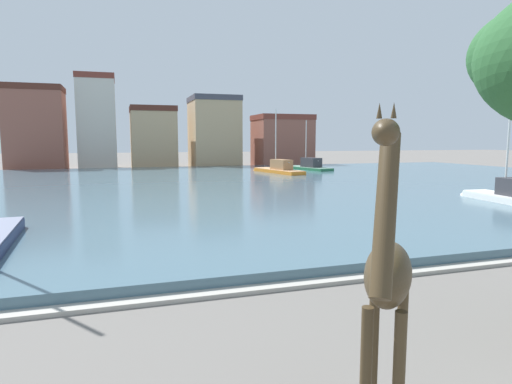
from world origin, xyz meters
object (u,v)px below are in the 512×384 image
sailboat_green (306,168)px  sailboat_orange (276,171)px  sailboat_white (505,198)px  giraffe_statue (387,283)px

sailboat_green → sailboat_orange: size_ratio=0.91×
sailboat_orange → sailboat_white: size_ratio=1.00×
sailboat_orange → sailboat_white: bearing=-79.3°
sailboat_green → sailboat_white: bearing=-91.1°
sailboat_orange → sailboat_green: bearing=35.5°
sailboat_orange → giraffe_statue: bearing=-108.4°
giraffe_statue → sailboat_white: bearing=39.1°
sailboat_green → sailboat_white: size_ratio=0.90×
sailboat_orange → sailboat_white: 26.94m
sailboat_orange → sailboat_white: sailboat_white is taller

